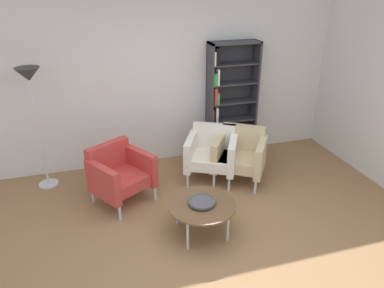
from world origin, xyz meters
The scene contains 9 objects.
ground_plane centered at (0.00, 0.00, 0.00)m, with size 8.32×8.32×0.00m, color olive.
plaster_back_panel centered at (0.00, 2.46, 1.45)m, with size 6.40×0.12×2.90m, color silver.
bookshelf_tall centered at (1.01, 2.25, 0.93)m, with size 0.80×0.30×1.90m.
coffee_table_low centered at (-0.04, 0.36, 0.37)m, with size 0.80×0.80×0.40m.
decorative_bowl centered at (-0.04, 0.36, 0.43)m, with size 0.32×0.32×0.05m.
armchair_spare_guest centered at (0.51, 1.58, 0.41)m, with size 0.92×0.90×0.78m.
armchair_near_window centered at (-0.88, 1.34, 0.41)m, with size 0.94×0.92×0.78m.
armchair_by_bookshelf centered at (0.90, 1.41, 0.41)m, with size 0.94×0.93×0.78m.
floor_lamp_torchiere centered at (-1.86, 2.04, 1.45)m, with size 0.32×0.32×1.74m.
Camera 1 is at (-1.17, -3.02, 2.82)m, focal length 34.29 mm.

